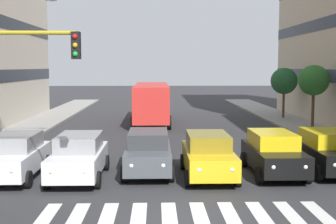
# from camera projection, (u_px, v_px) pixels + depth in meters

# --- Properties ---
(ground_plane) EXTENTS (180.00, 180.00, 0.00)m
(ground_plane) POSITION_uv_depth(u_px,v_px,m) (185.00, 217.00, 13.06)
(ground_plane) COLOR #2D2D30
(crosswalk_markings) EXTENTS (8.55, 2.80, 0.01)m
(crosswalk_markings) POSITION_uv_depth(u_px,v_px,m) (185.00, 217.00, 13.06)
(crosswalk_markings) COLOR silver
(crosswalk_markings) RESTS_ON ground_plane
(car_0) EXTENTS (2.02, 4.44, 1.72)m
(car_0) POSITION_uv_depth(u_px,v_px,m) (327.00, 151.00, 18.53)
(car_0) COLOR black
(car_0) RESTS_ON ground_plane
(car_1) EXTENTS (2.02, 4.44, 1.72)m
(car_1) POSITION_uv_depth(u_px,v_px,m) (273.00, 153.00, 18.17)
(car_1) COLOR black
(car_1) RESTS_ON ground_plane
(car_2) EXTENTS (2.02, 4.44, 1.72)m
(car_2) POSITION_uv_depth(u_px,v_px,m) (208.00, 155.00, 17.75)
(car_2) COLOR gold
(car_2) RESTS_ON ground_plane
(car_3) EXTENTS (2.02, 4.44, 1.72)m
(car_3) POSITION_uv_depth(u_px,v_px,m) (148.00, 152.00, 18.41)
(car_3) COLOR #474C51
(car_3) RESTS_ON ground_plane
(car_4) EXTENTS (2.02, 4.44, 1.72)m
(car_4) POSITION_uv_depth(u_px,v_px,m) (79.00, 156.00, 17.48)
(car_4) COLOR silver
(car_4) RESTS_ON ground_plane
(car_5) EXTENTS (2.02, 4.44, 1.72)m
(car_5) POSITION_uv_depth(u_px,v_px,m) (15.00, 156.00, 17.56)
(car_5) COLOR silver
(car_5) RESTS_ON ground_plane
(bus_behind_traffic) EXTENTS (2.78, 10.50, 3.00)m
(bus_behind_traffic) POSITION_uv_depth(u_px,v_px,m) (152.00, 99.00, 34.64)
(bus_behind_traffic) COLOR red
(bus_behind_traffic) RESTS_ON ground_plane
(street_lamp_right) EXTENTS (3.23, 0.28, 7.70)m
(street_lamp_right) POSITION_uv_depth(u_px,v_px,m) (4.00, 57.00, 21.82)
(street_lamp_right) COLOR #4C6B56
(street_lamp_right) RESTS_ON sidewalk_right
(street_tree_2) EXTENTS (2.07, 2.07, 4.33)m
(street_tree_2) POSITION_uv_depth(u_px,v_px,m) (314.00, 81.00, 30.28)
(street_tree_2) COLOR #513823
(street_tree_2) RESTS_ON sidewalk_left
(street_tree_3) EXTENTS (2.18, 2.18, 4.13)m
(street_tree_3) POSITION_uv_depth(u_px,v_px,m) (284.00, 81.00, 36.87)
(street_tree_3) COLOR #513823
(street_tree_3) RESTS_ON sidewalk_left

